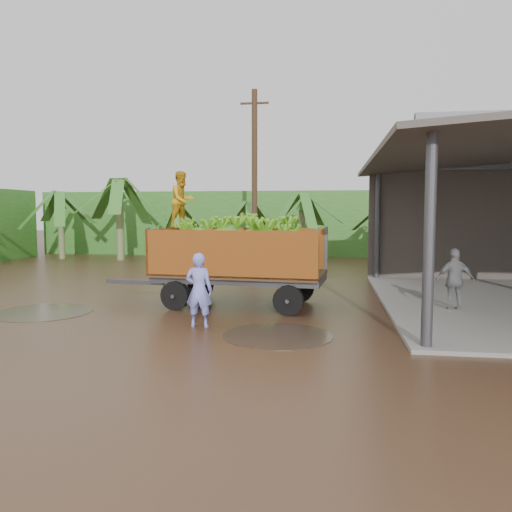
{
  "coord_description": "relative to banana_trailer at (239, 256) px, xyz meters",
  "views": [
    {
      "loc": [
        3.57,
        -12.66,
        2.43
      ],
      "look_at": [
        1.66,
        0.47,
        1.27
      ],
      "focal_mm": 35.0,
      "sensor_mm": 36.0,
      "label": 1
    }
  ],
  "objects": [
    {
      "name": "ground",
      "position": [
        -1.28,
        0.02,
        -1.31
      ],
      "size": [
        100.0,
        100.0,
        0.0
      ],
      "primitive_type": "plane",
      "color": "black",
      "rests_on": "ground"
    },
    {
      "name": "hedge_north",
      "position": [
        -3.28,
        16.02,
        0.49
      ],
      "size": [
        22.0,
        3.0,
        3.6
      ],
      "primitive_type": "cube",
      "color": "#2D661E",
      "rests_on": "ground"
    },
    {
      "name": "man_blue",
      "position": [
        -0.4,
        -2.51,
        -0.52
      ],
      "size": [
        0.59,
        0.4,
        1.59
      ],
      "primitive_type": "imported",
      "rotation": [
        0.0,
        0.0,
        3.11
      ],
      "color": "#7A7FDF",
      "rests_on": "ground"
    },
    {
      "name": "banana_plants",
      "position": [
        -7.43,
        6.05,
        0.54
      ],
      "size": [
        24.94,
        20.67,
        4.25
      ],
      "color": "#2D661E",
      "rests_on": "ground"
    },
    {
      "name": "man_grey",
      "position": [
        5.34,
        -0.08,
        -0.53
      ],
      "size": [
        0.96,
        0.51,
        1.56
      ],
      "primitive_type": "imported",
      "rotation": [
        0.0,
        0.0,
        3.28
      ],
      "color": "slate",
      "rests_on": "ground"
    },
    {
      "name": "banana_trailer",
      "position": [
        0.0,
        0.0,
        0.0
      ],
      "size": [
        6.09,
        2.51,
        3.51
      ],
      "rotation": [
        0.0,
        0.0,
        -0.1
      ],
      "color": "#B65D1A",
      "rests_on": "ground"
    },
    {
      "name": "utility_pole",
      "position": [
        -0.84,
        8.43,
        2.51
      ],
      "size": [
        1.2,
        0.24,
        7.54
      ],
      "color": "#47301E",
      "rests_on": "ground"
    }
  ]
}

